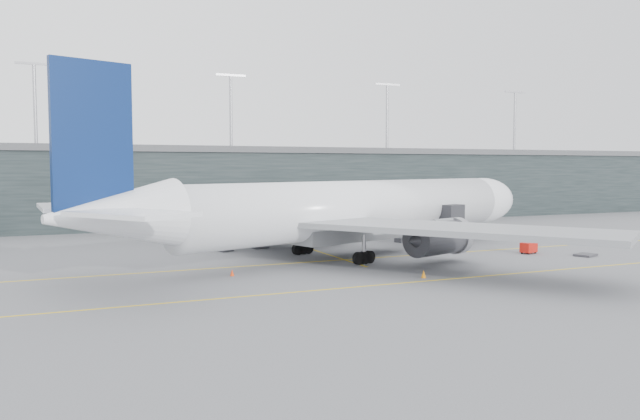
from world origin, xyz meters
name	(u,v)px	position (x,y,z in m)	size (l,w,h in m)	color
ground	(295,258)	(0.00, 0.00, 0.00)	(320.00, 320.00, 0.00)	slate
taxiline_a	(306,262)	(0.00, -4.00, 0.01)	(160.00, 0.25, 0.02)	yellow
taxiline_b	(369,286)	(0.00, -20.00, 0.01)	(160.00, 0.25, 0.02)	yellow
taxiline_lead_main	(279,239)	(5.00, 20.00, 0.01)	(0.25, 60.00, 0.02)	yellow
terminal	(196,184)	(0.00, 58.00, 7.62)	(240.00, 36.00, 29.00)	black
main_aircraft	(355,210)	(7.72, -1.33, 5.86)	(72.31, 66.67, 20.87)	white
jet_bridge	(350,207)	(18.37, 22.10, 4.65)	(14.76, 44.14, 6.21)	#27282C
gse_cart	(529,247)	(29.50, -8.58, 0.81)	(2.43, 1.90, 1.46)	red
baggage_dolly	(585,255)	(34.55, -13.25, 0.16)	(2.64, 2.11, 0.26)	#353539
uld_a	(225,245)	(-6.50, 9.05, 0.87)	(2.21, 1.99, 1.65)	#3B3B41
uld_b	(258,242)	(-1.28, 10.86, 0.86)	(2.08, 1.81, 1.64)	#3B3B41
uld_c	(260,241)	(-1.25, 10.29, 1.05)	(2.23, 1.80, 2.00)	#3B3B41
cone_nose	(536,248)	(32.64, -6.50, 0.34)	(0.43, 0.43, 0.69)	orange
cone_wing_stbd	(424,274)	(7.13, -18.37, 0.40)	(0.50, 0.50, 0.80)	orange
cone_wing_port	(315,241)	(7.84, 12.14, 0.38)	(0.48, 0.48, 0.76)	#F34C0D
cone_tail	(232,273)	(-10.59, -9.53, 0.35)	(0.44, 0.44, 0.70)	#F53D0D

